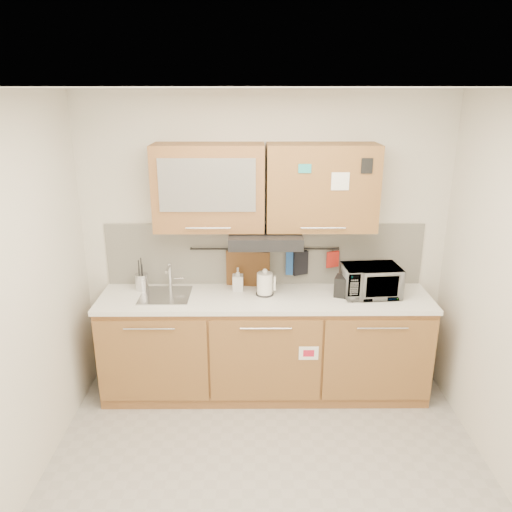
{
  "coord_description": "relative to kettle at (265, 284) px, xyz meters",
  "views": [
    {
      "loc": [
        -0.1,
        -2.72,
        2.6
      ],
      "look_at": [
        -0.08,
        1.05,
        1.33
      ],
      "focal_mm": 35.0,
      "sensor_mm": 36.0,
      "label": 1
    }
  ],
  "objects": [
    {
      "name": "wall_left",
      "position": [
        -1.6,
        -1.23,
        0.29
      ],
      "size": [
        0.0,
        3.0,
        3.0
      ],
      "primitive_type": "plane",
      "rotation": [
        1.57,
        0.0,
        1.57
      ],
      "color": "silver",
      "rests_on": "ground"
    },
    {
      "name": "wall_back",
      "position": [
        0.0,
        0.27,
        0.29
      ],
      "size": [
        3.2,
        0.0,
        3.2
      ],
      "primitive_type": "plane",
      "rotation": [
        1.57,
        0.0,
        0.0
      ],
      "color": "silver",
      "rests_on": "ground"
    },
    {
      "name": "dark_pouch",
      "position": [
        0.32,
        0.21,
        0.12
      ],
      "size": [
        0.14,
        0.09,
        0.21
      ],
      "primitive_type": "cube",
      "rotation": [
        0.0,
        0.0,
        0.41
      ],
      "color": "black",
      "rests_on": "utensil_rail"
    },
    {
      "name": "oven_mitt",
      "position": [
        0.25,
        0.21,
        0.12
      ],
      "size": [
        0.13,
        0.04,
        0.21
      ],
      "primitive_type": "cube",
      "rotation": [
        0.0,
        0.0,
        -0.07
      ],
      "color": "#214D9B",
      "rests_on": "utensil_rail"
    },
    {
      "name": "range_hood",
      "position": [
        0.0,
        0.02,
        0.41
      ],
      "size": [
        0.6,
        0.46,
        0.1
      ],
      "primitive_type": "cube",
      "color": "black",
      "rests_on": "upper_cabinets"
    },
    {
      "name": "backsplash",
      "position": [
        0.0,
        0.26,
        0.19
      ],
      "size": [
        2.8,
        0.02,
        0.56
      ],
      "primitive_type": "cube",
      "color": "silver",
      "rests_on": "countertop"
    },
    {
      "name": "base_cabinet",
      "position": [
        0.0,
        -0.04,
        -0.61
      ],
      "size": [
        2.8,
        0.64,
        0.88
      ],
      "color": "#A36B39",
      "rests_on": "floor"
    },
    {
      "name": "upper_cabinets",
      "position": [
        -0.0,
        0.09,
        0.82
      ],
      "size": [
        1.82,
        0.37,
        0.7
      ],
      "color": "#A36B39",
      "rests_on": "wall_back"
    },
    {
      "name": "floor",
      "position": [
        0.0,
        -1.23,
        -1.01
      ],
      "size": [
        3.2,
        3.2,
        0.0
      ],
      "primitive_type": "plane",
      "color": "#9E9993",
      "rests_on": "ground"
    },
    {
      "name": "sink",
      "position": [
        -0.85,
        -0.02,
        -0.09
      ],
      "size": [
        0.42,
        0.4,
        0.26
      ],
      "color": "silver",
      "rests_on": "countertop"
    },
    {
      "name": "pot_holder",
      "position": [
        0.6,
        0.21,
        0.15
      ],
      "size": [
        0.12,
        0.06,
        0.15
      ],
      "primitive_type": "cube",
      "rotation": [
        0.0,
        0.0,
        0.39
      ],
      "color": "#AA1F16",
      "rests_on": "utensil_rail"
    },
    {
      "name": "utensil_rail",
      "position": [
        0.0,
        0.22,
        0.25
      ],
      "size": [
        1.3,
        0.02,
        0.02
      ],
      "primitive_type": "cylinder",
      "rotation": [
        0.0,
        1.57,
        0.0
      ],
      "color": "black",
      "rests_on": "backsplash"
    },
    {
      "name": "microwave",
      "position": [
        0.9,
        -0.02,
        0.04
      ],
      "size": [
        0.5,
        0.36,
        0.26
      ],
      "primitive_type": "imported",
      "rotation": [
        0.0,
        0.0,
        0.09
      ],
      "color": "#999999",
      "rests_on": "countertop"
    },
    {
      "name": "toaster",
      "position": [
        0.71,
        -0.05,
        -0.0
      ],
      "size": [
        0.26,
        0.2,
        0.17
      ],
      "rotation": [
        0.0,
        0.0,
        -0.35
      ],
      "color": "black",
      "rests_on": "countertop"
    },
    {
      "name": "cutting_board",
      "position": [
        -0.15,
        0.21,
        -0.01
      ],
      "size": [
        0.39,
        0.08,
        0.48
      ],
      "primitive_type": "cube",
      "rotation": [
        0.0,
        0.0,
        -0.14
      ],
      "color": "brown",
      "rests_on": "utensil_rail"
    },
    {
      "name": "ceiling",
      "position": [
        0.0,
        -1.23,
        1.59
      ],
      "size": [
        3.2,
        3.2,
        0.0
      ],
      "primitive_type": "plane",
      "rotation": [
        3.14,
        0.0,
        0.0
      ],
      "color": "white",
      "rests_on": "wall_back"
    },
    {
      "name": "soap_bottle",
      "position": [
        -0.23,
        0.1,
        0.01
      ],
      "size": [
        0.09,
        0.09,
        0.2
      ],
      "primitive_type": "imported",
      "rotation": [
        0.0,
        0.0,
        0.01
      ],
      "color": "#999999",
      "rests_on": "countertop"
    },
    {
      "name": "utensil_crock",
      "position": [
        -1.07,
        0.12,
        -0.02
      ],
      "size": [
        0.13,
        0.13,
        0.29
      ],
      "rotation": [
        0.0,
        0.0,
        -0.16
      ],
      "color": "#BDBCC1",
      "rests_on": "countertop"
    },
    {
      "name": "countertop",
      "position": [
        0.0,
        -0.04,
        -0.11
      ],
      "size": [
        2.82,
        0.62,
        0.04
      ],
      "primitive_type": "cube",
      "color": "white",
      "rests_on": "base_cabinet"
    },
    {
      "name": "kettle",
      "position": [
        0.0,
        0.0,
        0.0
      ],
      "size": [
        0.17,
        0.15,
        0.24
      ],
      "rotation": [
        0.0,
        0.0,
        -0.08
      ],
      "color": "white",
      "rests_on": "countertop"
    }
  ]
}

